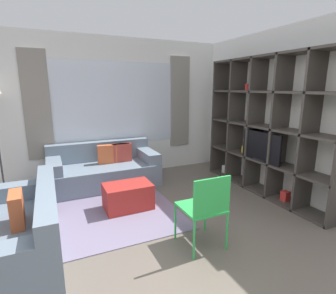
{
  "coord_description": "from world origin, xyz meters",
  "views": [
    {
      "loc": [
        -1.24,
        -1.8,
        1.76
      ],
      "look_at": [
        0.43,
        1.83,
        0.85
      ],
      "focal_mm": 28.0,
      "sensor_mm": 36.0,
      "label": 1
    }
  ],
  "objects_px": {
    "couch_main": "(105,170)",
    "couch_side": "(16,235)",
    "folding_chair": "(205,205)",
    "ottoman": "(128,196)",
    "shelving_unit": "(268,128)"
  },
  "relations": [
    {
      "from": "shelving_unit",
      "to": "couch_main",
      "type": "height_order",
      "value": "shelving_unit"
    },
    {
      "from": "couch_side",
      "to": "folding_chair",
      "type": "distance_m",
      "value": 1.99
    },
    {
      "from": "couch_main",
      "to": "couch_side",
      "type": "height_order",
      "value": "same"
    },
    {
      "from": "folding_chair",
      "to": "couch_side",
      "type": "bearing_deg",
      "value": -18.72
    },
    {
      "from": "couch_side",
      "to": "folding_chair",
      "type": "height_order",
      "value": "folding_chair"
    },
    {
      "from": "couch_main",
      "to": "ottoman",
      "type": "height_order",
      "value": "couch_main"
    },
    {
      "from": "shelving_unit",
      "to": "couch_main",
      "type": "distance_m",
      "value": 2.96
    },
    {
      "from": "ottoman",
      "to": "folding_chair",
      "type": "height_order",
      "value": "folding_chair"
    },
    {
      "from": "shelving_unit",
      "to": "folding_chair",
      "type": "height_order",
      "value": "shelving_unit"
    },
    {
      "from": "shelving_unit",
      "to": "couch_side",
      "type": "distance_m",
      "value": 3.82
    },
    {
      "from": "ottoman",
      "to": "folding_chair",
      "type": "xyz_separation_m",
      "value": [
        0.49,
        -1.31,
        0.33
      ]
    },
    {
      "from": "couch_main",
      "to": "couch_side",
      "type": "distance_m",
      "value": 2.21
    },
    {
      "from": "couch_main",
      "to": "ottoman",
      "type": "xyz_separation_m",
      "value": [
        0.11,
        -1.14,
        -0.1
      ]
    },
    {
      "from": "couch_side",
      "to": "ottoman",
      "type": "xyz_separation_m",
      "value": [
        1.38,
        0.67,
        -0.09
      ]
    },
    {
      "from": "shelving_unit",
      "to": "ottoman",
      "type": "height_order",
      "value": "shelving_unit"
    }
  ]
}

